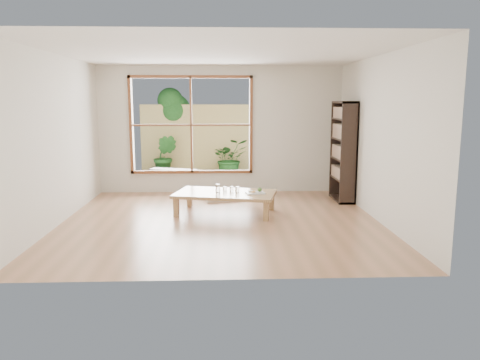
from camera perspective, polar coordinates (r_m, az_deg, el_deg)
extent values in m
plane|color=#B27B59|center=(7.50, -2.34, -4.98)|extent=(5.00, 5.00, 0.00)
cube|color=tan|center=(7.92, -1.80, -1.70)|extent=(1.83, 1.28, 0.05)
cube|color=tan|center=(7.79, -7.78, -3.34)|extent=(0.10, 0.10, 0.31)
cube|color=tan|center=(8.50, -6.16, -2.20)|extent=(0.10, 0.10, 0.31)
cube|color=tan|center=(7.46, 3.19, -3.84)|extent=(0.10, 0.10, 0.31)
cube|color=tan|center=(8.20, 3.89, -2.61)|extent=(0.10, 0.10, 0.31)
cube|color=beige|center=(9.14, -2.54, -2.02)|extent=(0.78, 0.78, 0.09)
cube|color=black|center=(9.11, 12.47, 3.42)|extent=(0.30, 0.85, 1.88)
cylinder|color=silver|center=(7.89, -2.71, -1.02)|extent=(0.08, 0.08, 0.14)
cylinder|color=silver|center=(7.89, -0.33, -1.16)|extent=(0.07, 0.07, 0.10)
cylinder|color=silver|center=(8.00, -1.04, -1.08)|extent=(0.06, 0.06, 0.08)
cylinder|color=silver|center=(8.02, -1.86, -1.08)|extent=(0.06, 0.06, 0.08)
cube|color=white|center=(7.81, 1.88, -1.58)|extent=(0.34, 0.27, 0.02)
sphere|color=#3F6629|center=(7.85, 2.41, -1.17)|extent=(0.08, 0.08, 0.08)
cube|color=orange|center=(7.76, 1.66, -1.48)|extent=(0.06, 0.05, 0.03)
cube|color=beige|center=(7.84, 1.31, -1.39)|extent=(0.07, 0.07, 0.02)
cylinder|color=silver|center=(7.75, 2.15, -1.55)|extent=(0.17, 0.05, 0.01)
cube|color=#362F27|center=(11.00, -5.47, -0.32)|extent=(2.80, 2.00, 0.05)
cube|color=black|center=(10.68, -8.12, 1.21)|extent=(1.12, 0.64, 0.04)
cube|color=black|center=(10.82, -10.76, 0.33)|extent=(0.08, 0.08, 0.30)
cube|color=black|center=(11.03, -10.21, 0.52)|extent=(0.08, 0.08, 0.30)
cube|color=black|center=(10.41, -5.85, 0.08)|extent=(0.08, 0.08, 0.30)
cube|color=black|center=(10.62, -5.38, 0.28)|extent=(0.08, 0.08, 0.30)
cube|color=#D5B66D|center=(11.87, -5.27, 4.80)|extent=(2.80, 0.06, 1.80)
imported|color=#255B21|center=(11.51, -1.22, 2.69)|extent=(1.02, 0.95, 0.95)
imported|color=#255B21|center=(11.65, -9.12, 2.87)|extent=(0.65, 0.56, 1.04)
cylinder|color=#4C3D2D|center=(12.23, -8.48, 4.41)|extent=(0.14, 0.14, 1.60)
sphere|color=#255B21|center=(12.18, -8.01, 8.40)|extent=(0.84, 0.84, 0.84)
sphere|color=#255B21|center=(12.29, -9.22, 7.45)|extent=(0.70, 0.70, 0.70)
sphere|color=#255B21|center=(12.08, -8.52, 9.57)|extent=(0.64, 0.64, 0.64)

